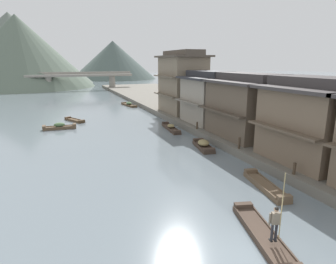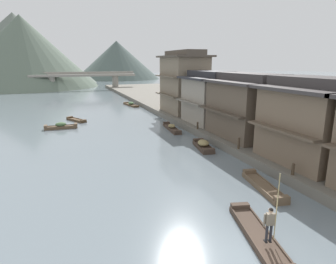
% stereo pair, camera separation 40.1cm
% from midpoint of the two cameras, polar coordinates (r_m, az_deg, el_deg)
% --- Properties ---
extents(ground_plane, '(400.00, 400.00, 0.00)m').
position_cam_midpoint_polar(ground_plane, '(13.19, 15.44, -23.24)').
color(ground_plane, slate).
extents(riverbank_right, '(18.00, 110.00, 0.70)m').
position_cam_midpoint_polar(riverbank_right, '(44.99, 9.05, 4.08)').
color(riverbank_right, '#6B665B').
rests_on(riverbank_right, ground).
extents(boat_foreground_poled, '(2.34, 5.30, 0.46)m').
position_cam_midpoint_polar(boat_foreground_poled, '(14.45, 17.69, -19.06)').
color(boat_foreground_poled, '#423328').
rests_on(boat_foreground_poled, ground).
extents(boatman_person, '(0.57, 0.31, 3.04)m').
position_cam_midpoint_polar(boatman_person, '(13.09, 19.90, -16.21)').
color(boatman_person, black).
rests_on(boatman_person, boat_foreground_poled).
extents(boat_moored_nearest, '(1.91, 5.30, 0.71)m').
position_cam_midpoint_polar(boat_moored_nearest, '(53.26, -8.05, 5.50)').
color(boat_moored_nearest, brown).
rests_on(boat_moored_nearest, ground).
extents(boat_moored_second, '(3.83, 1.08, 0.78)m').
position_cam_midpoint_polar(boat_moored_second, '(36.68, -21.20, 1.01)').
color(boat_moored_second, brown).
rests_on(boat_moored_second, ground).
extents(boat_moored_third, '(1.77, 4.56, 0.53)m').
position_cam_midpoint_polar(boat_moored_third, '(19.39, 18.39, -10.22)').
color(boat_moored_third, brown).
rests_on(boat_moored_third, ground).
extents(boat_moored_far, '(2.54, 3.78, 0.39)m').
position_cam_midpoint_polar(boat_moored_far, '(40.90, -18.48, 2.26)').
color(boat_moored_far, brown).
rests_on(boat_moored_far, ground).
extents(boat_midriver_drifting, '(1.79, 3.86, 0.83)m').
position_cam_midpoint_polar(boat_midriver_drifting, '(26.70, 6.69, -2.64)').
color(boat_midriver_drifting, '#423328').
rests_on(boat_midriver_drifting, ground).
extents(boat_midriver_upstream, '(1.34, 5.28, 0.70)m').
position_cam_midpoint_polar(boat_midriver_upstream, '(33.78, 0.25, 0.82)').
color(boat_midriver_upstream, '#423328').
rests_on(boat_midriver_upstream, ground).
extents(house_waterfront_second, '(7.09, 7.23, 6.14)m').
position_cam_midpoint_polar(house_waterfront_second, '(23.35, 27.26, 2.05)').
color(house_waterfront_second, '#75604C').
rests_on(house_waterfront_second, riverbank_right).
extents(house_waterfront_tall, '(6.47, 7.96, 6.14)m').
position_cam_midpoint_polar(house_waterfront_tall, '(28.94, 15.11, 5.11)').
color(house_waterfront_tall, brown).
rests_on(house_waterfront_tall, riverbank_right).
extents(house_waterfront_narrow, '(5.87, 7.17, 6.14)m').
position_cam_midpoint_polar(house_waterfront_narrow, '(34.68, 7.79, 6.85)').
color(house_waterfront_narrow, gray).
rests_on(house_waterfront_narrow, riverbank_right).
extents(house_waterfront_far, '(5.94, 8.29, 8.74)m').
position_cam_midpoint_polar(house_waterfront_far, '(41.55, 2.59, 9.89)').
color(house_waterfront_far, '#7F705B').
rests_on(house_waterfront_far, riverbank_right).
extents(mooring_post_dock_near, '(0.20, 0.20, 0.77)m').
position_cam_midpoint_polar(mooring_post_dock_near, '(20.36, 23.48, -6.76)').
color(mooring_post_dock_near, '#473828').
rests_on(mooring_post_dock_near, riverbank_right).
extents(mooring_post_dock_mid, '(0.20, 0.20, 0.98)m').
position_cam_midpoint_polar(mooring_post_dock_mid, '(24.77, 13.63, -2.16)').
color(mooring_post_dock_mid, '#473828').
rests_on(mooring_post_dock_mid, riverbank_right).
extents(mooring_post_dock_far, '(0.20, 0.20, 0.77)m').
position_cam_midpoint_polar(mooring_post_dock_far, '(31.32, 5.47, 1.31)').
color(mooring_post_dock_far, '#473828').
rests_on(mooring_post_dock_far, riverbank_right).
extents(stone_bridge, '(29.31, 2.40, 5.13)m').
position_cam_midpoint_polar(stone_bridge, '(86.52, -17.14, 10.33)').
color(stone_bridge, gray).
rests_on(stone_bridge, ground).
extents(hill_far_west, '(45.24, 45.24, 22.13)m').
position_cam_midpoint_polar(hill_far_west, '(103.87, -27.87, 14.08)').
color(hill_far_west, '#5B6B5B').
rests_on(hill_far_west, ground).
extents(hill_far_centre, '(39.89, 39.89, 17.53)m').
position_cam_midpoint_polar(hill_far_centre, '(141.37, -10.98, 13.98)').
color(hill_far_centre, '#4C5B56').
rests_on(hill_far_centre, ground).
extents(hill_far_east, '(55.37, 55.37, 24.88)m').
position_cam_midpoint_polar(hill_far_east, '(120.28, -28.92, 14.38)').
color(hill_far_east, slate).
rests_on(hill_far_east, ground).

